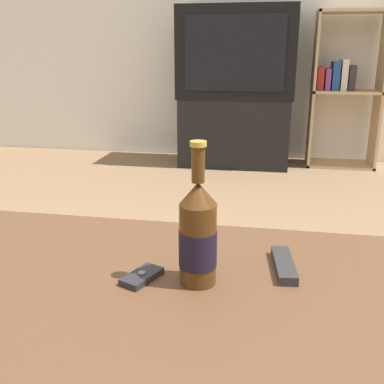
{
  "coord_description": "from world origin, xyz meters",
  "views": [
    {
      "loc": [
        0.22,
        -0.8,
        0.87
      ],
      "look_at": [
        0.02,
        0.33,
        0.51
      ],
      "focal_mm": 42.0,
      "sensor_mm": 36.0,
      "label": 1
    }
  ],
  "objects_px": {
    "tv_stand": "(235,131)",
    "bookshelf": "(343,87)",
    "beer_bottle": "(198,235)",
    "television": "(237,53)",
    "cell_phone": "(142,276)",
    "remote_control": "(284,265)"
  },
  "relations": [
    {
      "from": "tv_stand",
      "to": "bookshelf",
      "type": "height_order",
      "value": "bookshelf"
    },
    {
      "from": "tv_stand",
      "to": "beer_bottle",
      "type": "distance_m",
      "value": 2.71
    },
    {
      "from": "television",
      "to": "cell_phone",
      "type": "height_order",
      "value": "television"
    },
    {
      "from": "cell_phone",
      "to": "bookshelf",
      "type": "bearing_deg",
      "value": 97.37
    },
    {
      "from": "bookshelf",
      "to": "cell_phone",
      "type": "bearing_deg",
      "value": -105.04
    },
    {
      "from": "bookshelf",
      "to": "remote_control",
      "type": "distance_m",
      "value": 2.73
    },
    {
      "from": "bookshelf",
      "to": "beer_bottle",
      "type": "distance_m",
      "value": 2.85
    },
    {
      "from": "cell_phone",
      "to": "remote_control",
      "type": "bearing_deg",
      "value": 41.67
    },
    {
      "from": "tv_stand",
      "to": "bookshelf",
      "type": "relative_size",
      "value": 0.73
    },
    {
      "from": "television",
      "to": "remote_control",
      "type": "height_order",
      "value": "television"
    },
    {
      "from": "television",
      "to": "cell_phone",
      "type": "xyz_separation_m",
      "value": [
        0.05,
        -2.7,
        -0.44
      ]
    },
    {
      "from": "beer_bottle",
      "to": "remote_control",
      "type": "xyz_separation_m",
      "value": [
        0.18,
        0.09,
        -0.1
      ]
    },
    {
      "from": "television",
      "to": "bookshelf",
      "type": "distance_m",
      "value": 0.84
    },
    {
      "from": "tv_stand",
      "to": "television",
      "type": "distance_m",
      "value": 0.59
    },
    {
      "from": "tv_stand",
      "to": "remote_control",
      "type": "relative_size",
      "value": 5.16
    },
    {
      "from": "tv_stand",
      "to": "television",
      "type": "xyz_separation_m",
      "value": [
        0.0,
        -0.0,
        0.59
      ]
    },
    {
      "from": "television",
      "to": "beer_bottle",
      "type": "height_order",
      "value": "television"
    },
    {
      "from": "television",
      "to": "beer_bottle",
      "type": "xyz_separation_m",
      "value": [
        0.16,
        -2.69,
        -0.34
      ]
    },
    {
      "from": "television",
      "to": "cell_phone",
      "type": "distance_m",
      "value": 2.74
    },
    {
      "from": "tv_stand",
      "to": "cell_phone",
      "type": "distance_m",
      "value": 2.71
    },
    {
      "from": "bookshelf",
      "to": "television",
      "type": "bearing_deg",
      "value": -173.47
    },
    {
      "from": "tv_stand",
      "to": "beer_bottle",
      "type": "xyz_separation_m",
      "value": [
        0.16,
        -2.69,
        0.25
      ]
    }
  ]
}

